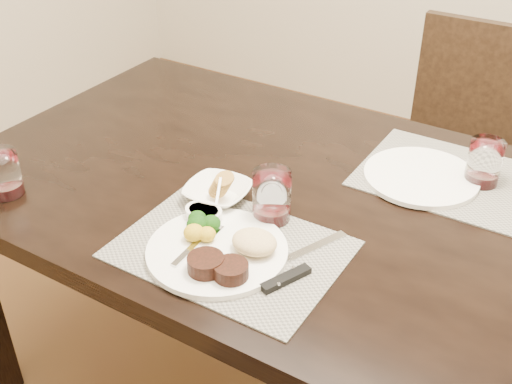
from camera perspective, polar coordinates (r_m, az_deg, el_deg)
The scene contains 14 objects.
dining_table at distance 1.53m, azimuth 8.57°, elevation -4.10°, with size 2.00×1.00×0.75m.
chair_far at distance 2.38m, azimuth 17.58°, elevation 4.45°, with size 0.42×0.42×0.90m.
placemat_near at distance 1.35m, azimuth -2.26°, elevation -5.09°, with size 0.46×0.34×0.00m, color slate.
placemat_far at distance 1.65m, azimuth 17.41°, elevation 1.09°, with size 0.46×0.34×0.00m, color slate.
dinner_plate at distance 1.32m, azimuth -3.08°, elevation -5.16°, with size 0.29×0.29×0.05m.
napkin_fork at distance 1.34m, azimuth -5.35°, elevation -4.94°, with size 0.10×0.17×0.02m.
steak_knife at distance 1.28m, azimuth 3.35°, elevation -6.97°, with size 0.08×0.26×0.01m.
cracker_bowl at distance 1.49m, azimuth -3.42°, elevation 0.02°, with size 0.16×0.16×0.07m.
sauce_ramekin at distance 1.41m, azimuth -4.65°, elevation -2.05°, with size 0.09×0.13×0.07m.
wine_glass_near at distance 1.40m, azimuth 1.40°, elevation -0.57°, with size 0.09×0.09×0.12m.
far_plate at distance 1.62m, azimuth 14.46°, elevation 1.35°, with size 0.28×0.28×0.01m, color white.
wine_glass_far at distance 1.63m, azimuth 19.60°, elevation 2.33°, with size 0.08×0.08×0.11m.
wine_glass_side at distance 1.61m, azimuth -21.55°, elevation 1.36°, with size 0.08×0.08×0.11m.
salt_cellar at distance 1.51m, azimuth 1.37°, elevation -0.11°, with size 0.05×0.05×0.02m.
Camera 1 is at (0.44, -1.15, 1.58)m, focal length 45.00 mm.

